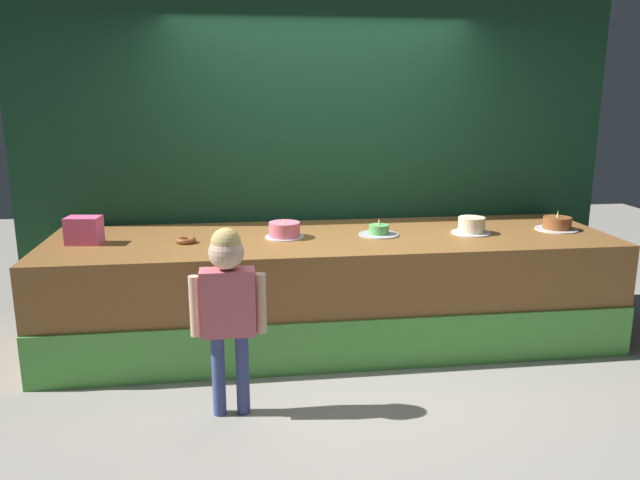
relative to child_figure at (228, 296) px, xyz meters
name	(u,v)px	position (x,y,z in m)	size (l,w,h in m)	color
ground_plane	(345,372)	(0.78, 0.47, -0.74)	(12.00, 12.00, 0.00)	gray
stage_platform	(332,288)	(0.78, 1.08, -0.33)	(4.25, 1.25, 0.83)	brown
curtain_backdrop	(319,138)	(0.78, 1.80, 0.78)	(5.01, 0.08, 3.04)	#19472D
child_figure	(228,296)	(0.00, 0.00, 0.00)	(0.44, 0.20, 1.15)	#3F4C8C
pink_box	(84,230)	(-1.03, 1.09, 0.19)	(0.24, 0.17, 0.20)	#F65C9C
donut	(186,240)	(-0.31, 1.01, 0.11)	(0.15, 0.15, 0.04)	brown
cake_far_left	(284,230)	(0.42, 1.08, 0.15)	(0.29, 0.29, 0.15)	silver
cake_center_left	(379,231)	(1.14, 1.07, 0.12)	(0.31, 0.31, 0.13)	silver
cake_center_right	(471,226)	(1.86, 1.03, 0.15)	(0.30, 0.30, 0.13)	silver
cake_far_right	(557,224)	(2.58, 1.06, 0.14)	(0.34, 0.34, 0.16)	silver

